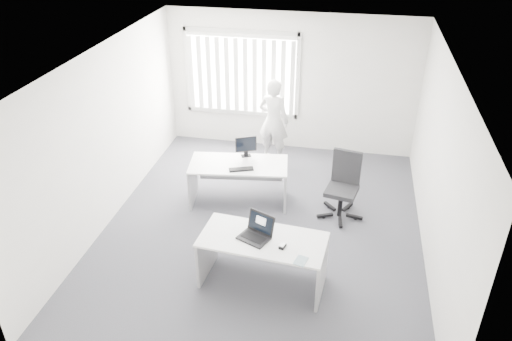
% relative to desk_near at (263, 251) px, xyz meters
% --- Properties ---
extents(ground, '(6.00, 6.00, 0.00)m').
position_rel_desk_near_xyz_m(ground, '(-0.24, 1.25, -0.55)').
color(ground, '#595961').
rests_on(ground, ground).
extents(wall_back, '(5.00, 0.02, 2.80)m').
position_rel_desk_near_xyz_m(wall_back, '(-0.24, 4.25, 0.85)').
color(wall_back, silver).
rests_on(wall_back, ground).
extents(wall_front, '(5.00, 0.02, 2.80)m').
position_rel_desk_near_xyz_m(wall_front, '(-0.24, -1.75, 0.85)').
color(wall_front, silver).
rests_on(wall_front, ground).
extents(wall_left, '(0.02, 6.00, 2.80)m').
position_rel_desk_near_xyz_m(wall_left, '(-2.74, 1.25, 0.85)').
color(wall_left, silver).
rests_on(wall_left, ground).
extents(wall_right, '(0.02, 6.00, 2.80)m').
position_rel_desk_near_xyz_m(wall_right, '(2.26, 1.25, 0.85)').
color(wall_right, silver).
rests_on(wall_right, ground).
extents(ceiling, '(5.00, 6.00, 0.02)m').
position_rel_desk_near_xyz_m(ceiling, '(-0.24, 1.25, 2.25)').
color(ceiling, white).
rests_on(ceiling, wall_back).
extents(window, '(2.32, 0.06, 1.76)m').
position_rel_desk_near_xyz_m(window, '(-1.24, 4.21, 1.00)').
color(window, '#B4B4AF').
rests_on(window, wall_back).
extents(blinds, '(2.20, 0.10, 1.50)m').
position_rel_desk_near_xyz_m(blinds, '(-1.24, 4.15, 0.97)').
color(blinds, white).
rests_on(blinds, wall_back).
extents(desk_near, '(1.73, 0.92, 0.76)m').
position_rel_desk_near_xyz_m(desk_near, '(0.00, 0.00, 0.00)').
color(desk_near, silver).
rests_on(desk_near, ground).
extents(desk_far, '(1.73, 0.98, 0.75)m').
position_rel_desk_near_xyz_m(desk_far, '(-0.79, 1.96, -0.01)').
color(desk_far, silver).
rests_on(desk_far, ground).
extents(office_chair, '(0.75, 0.75, 1.12)m').
position_rel_desk_near_xyz_m(office_chair, '(0.97, 1.91, -0.20)').
color(office_chair, black).
rests_on(office_chair, ground).
extents(person, '(0.69, 0.53, 1.69)m').
position_rel_desk_near_xyz_m(person, '(-0.47, 3.62, 0.29)').
color(person, silver).
rests_on(person, ground).
extents(laptop, '(0.51, 0.48, 0.31)m').
position_rel_desk_near_xyz_m(laptop, '(-0.12, -0.03, 0.37)').
color(laptop, black).
rests_on(laptop, desk_near).
extents(paper_sheet, '(0.29, 0.22, 0.00)m').
position_rel_desk_near_xyz_m(paper_sheet, '(0.31, -0.14, 0.21)').
color(paper_sheet, white).
rests_on(paper_sheet, desk_near).
extents(mouse, '(0.10, 0.13, 0.05)m').
position_rel_desk_near_xyz_m(mouse, '(0.28, -0.13, 0.24)').
color(mouse, silver).
rests_on(mouse, paper_sheet).
extents(booklet, '(0.18, 0.22, 0.01)m').
position_rel_desk_near_xyz_m(booklet, '(0.55, -0.35, 0.22)').
color(booklet, white).
rests_on(booklet, desk_near).
extents(keyboard, '(0.42, 0.26, 0.02)m').
position_rel_desk_near_xyz_m(keyboard, '(-0.70, 1.76, 0.21)').
color(keyboard, black).
rests_on(keyboard, desk_far).
extents(monitor, '(0.38, 0.25, 0.37)m').
position_rel_desk_near_xyz_m(monitor, '(-0.72, 2.25, 0.39)').
color(monitor, black).
rests_on(monitor, desk_far).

